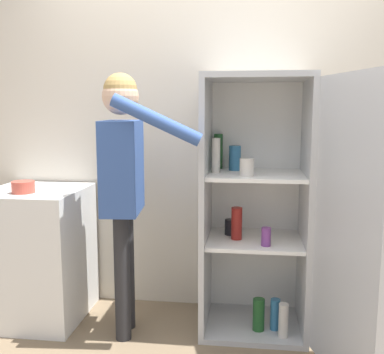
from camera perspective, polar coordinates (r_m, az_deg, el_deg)
name	(u,v)px	position (r m, az deg, el deg)	size (l,w,h in m)	color
wall_back	(208,133)	(3.21, 2.03, 5.62)	(7.00, 0.06, 2.55)	beige
refrigerator	(273,210)	(2.84, 10.20, -4.19)	(0.90, 1.22, 1.65)	#B7BABC
person	(124,169)	(2.80, -8.69, 0.97)	(0.65, 0.51, 1.66)	#262628
counter	(38,254)	(3.32, -18.99, -9.22)	(0.63, 0.65, 0.90)	white
bowl	(23,187)	(3.10, -20.64, -1.21)	(0.15, 0.15, 0.08)	#B24738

